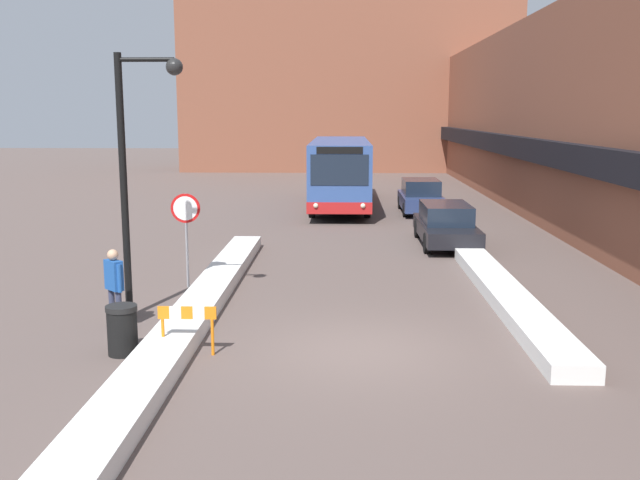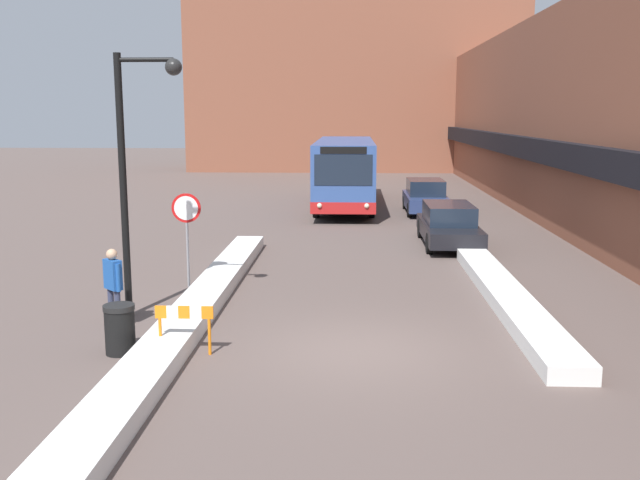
{
  "view_description": "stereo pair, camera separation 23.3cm",
  "coord_description": "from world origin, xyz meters",
  "px_view_note": "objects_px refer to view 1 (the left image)",
  "views": [
    {
      "loc": [
        -0.34,
        -13.09,
        4.49
      ],
      "look_at": [
        -0.91,
        4.31,
        1.39
      ],
      "focal_mm": 40.0,
      "sensor_mm": 36.0,
      "label": 1
    },
    {
      "loc": [
        -0.11,
        -13.08,
        4.49
      ],
      "look_at": [
        -0.91,
        4.31,
        1.39
      ],
      "focal_mm": 40.0,
      "sensor_mm": 36.0,
      "label": 2
    }
  ],
  "objects_px": {
    "stop_sign": "(186,220)",
    "trash_bin": "(122,330)",
    "city_bus": "(340,171)",
    "pedestrian": "(114,281)",
    "construction_barricade": "(187,321)",
    "parked_car_back": "(421,196)",
    "street_lamp": "(136,155)",
    "parked_car_front": "(446,224)"
  },
  "relations": [
    {
      "from": "construction_barricade",
      "to": "parked_car_front",
      "type": "bearing_deg",
      "value": 61.04
    },
    {
      "from": "street_lamp",
      "to": "construction_barricade",
      "type": "relative_size",
      "value": 5.23
    },
    {
      "from": "stop_sign",
      "to": "pedestrian",
      "type": "xyz_separation_m",
      "value": [
        -0.74,
        -3.63,
        -0.77
      ]
    },
    {
      "from": "parked_car_back",
      "to": "stop_sign",
      "type": "distance_m",
      "value": 16.39
    },
    {
      "from": "parked_car_front",
      "to": "street_lamp",
      "type": "height_order",
      "value": "street_lamp"
    },
    {
      "from": "stop_sign",
      "to": "construction_barricade",
      "type": "xyz_separation_m",
      "value": [
        1.15,
        -5.25,
        -1.13
      ]
    },
    {
      "from": "pedestrian",
      "to": "construction_barricade",
      "type": "xyz_separation_m",
      "value": [
        1.89,
        -1.62,
        -0.36
      ]
    },
    {
      "from": "trash_bin",
      "to": "construction_barricade",
      "type": "distance_m",
      "value": 1.25
    },
    {
      "from": "city_bus",
      "to": "parked_car_front",
      "type": "distance_m",
      "value": 10.86
    },
    {
      "from": "parked_car_front",
      "to": "pedestrian",
      "type": "height_order",
      "value": "pedestrian"
    },
    {
      "from": "stop_sign",
      "to": "street_lamp",
      "type": "relative_size",
      "value": 0.43
    },
    {
      "from": "parked_car_front",
      "to": "parked_car_back",
      "type": "distance_m",
      "value": 8.1
    },
    {
      "from": "city_bus",
      "to": "trash_bin",
      "type": "bearing_deg",
      "value": -100.34
    },
    {
      "from": "parked_car_back",
      "to": "stop_sign",
      "type": "bearing_deg",
      "value": -117.65
    },
    {
      "from": "parked_car_back",
      "to": "trash_bin",
      "type": "xyz_separation_m",
      "value": [
        -7.68,
        -19.75,
        -0.28
      ]
    },
    {
      "from": "trash_bin",
      "to": "street_lamp",
      "type": "bearing_deg",
      "value": 97.37
    },
    {
      "from": "parked_car_front",
      "to": "street_lamp",
      "type": "xyz_separation_m",
      "value": [
        -8.01,
        -9.12,
        2.89
      ]
    },
    {
      "from": "city_bus",
      "to": "parked_car_front",
      "type": "height_order",
      "value": "city_bus"
    },
    {
      "from": "stop_sign",
      "to": "pedestrian",
      "type": "height_order",
      "value": "stop_sign"
    },
    {
      "from": "trash_bin",
      "to": "construction_barricade",
      "type": "height_order",
      "value": "trash_bin"
    },
    {
      "from": "construction_barricade",
      "to": "trash_bin",
      "type": "bearing_deg",
      "value": -179.57
    },
    {
      "from": "street_lamp",
      "to": "trash_bin",
      "type": "xyz_separation_m",
      "value": [
        0.33,
        -2.53,
        -3.13
      ]
    },
    {
      "from": "stop_sign",
      "to": "construction_barricade",
      "type": "bearing_deg",
      "value": -77.7
    },
    {
      "from": "street_lamp",
      "to": "construction_barricade",
      "type": "distance_m",
      "value": 4.18
    },
    {
      "from": "stop_sign",
      "to": "trash_bin",
      "type": "relative_size",
      "value": 2.6
    },
    {
      "from": "parked_car_back",
      "to": "pedestrian",
      "type": "height_order",
      "value": "pedestrian"
    },
    {
      "from": "parked_car_back",
      "to": "street_lamp",
      "type": "xyz_separation_m",
      "value": [
        -8.01,
        -17.22,
        2.86
      ]
    },
    {
      "from": "parked_car_front",
      "to": "trash_bin",
      "type": "distance_m",
      "value": 13.96
    },
    {
      "from": "parked_car_front",
      "to": "stop_sign",
      "type": "distance_m",
      "value": 9.98
    },
    {
      "from": "stop_sign",
      "to": "pedestrian",
      "type": "bearing_deg",
      "value": -101.53
    },
    {
      "from": "pedestrian",
      "to": "parked_car_front",
      "type": "bearing_deg",
      "value": 94.5
    },
    {
      "from": "city_bus",
      "to": "stop_sign",
      "type": "height_order",
      "value": "city_bus"
    },
    {
      "from": "construction_barricade",
      "to": "parked_car_back",
      "type": "bearing_deg",
      "value": 71.92
    },
    {
      "from": "parked_car_back",
      "to": "pedestrian",
      "type": "relative_size",
      "value": 2.59
    },
    {
      "from": "city_bus",
      "to": "pedestrian",
      "type": "bearing_deg",
      "value": -102.93
    },
    {
      "from": "city_bus",
      "to": "stop_sign",
      "type": "relative_size",
      "value": 4.84
    },
    {
      "from": "parked_car_back",
      "to": "street_lamp",
      "type": "relative_size",
      "value": 0.77
    },
    {
      "from": "city_bus",
      "to": "street_lamp",
      "type": "distance_m",
      "value": 19.84
    },
    {
      "from": "pedestrian",
      "to": "construction_barricade",
      "type": "relative_size",
      "value": 1.55
    },
    {
      "from": "stop_sign",
      "to": "pedestrian",
      "type": "relative_size",
      "value": 1.45
    },
    {
      "from": "stop_sign",
      "to": "construction_barricade",
      "type": "distance_m",
      "value": 5.49
    },
    {
      "from": "construction_barricade",
      "to": "city_bus",
      "type": "bearing_deg",
      "value": 82.82
    }
  ]
}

